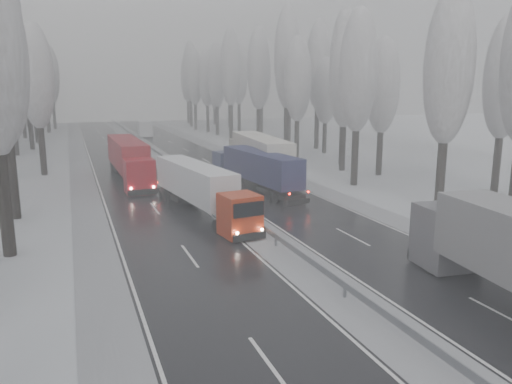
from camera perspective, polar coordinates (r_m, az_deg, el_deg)
ground at (r=20.31m, az=16.00°, el=-15.85°), size 260.00×260.00×0.00m
carriageway_right at (r=48.09m, az=-0.23°, el=0.73°), size 7.50×200.00×0.03m
carriageway_left at (r=45.60m, az=-12.70°, el=-0.17°), size 7.50×200.00×0.03m
median_slush at (r=46.56m, az=-6.30°, el=0.30°), size 3.00×200.00×0.04m
shoulder_right at (r=49.98m, az=5.11°, el=1.12°), size 2.40×200.00×0.04m
shoulder_left at (r=45.24m, az=-18.92°, el=-0.62°), size 2.40×200.00×0.04m
median_guardrail at (r=46.44m, az=-6.31°, el=1.00°), size 0.12×200.00×0.76m
tree_16 at (r=39.75m, az=21.18°, el=13.07°), size 3.60×3.60×16.53m
tree_17 at (r=49.30m, az=26.59°, el=11.50°), size 3.60×3.60×15.54m
tree_18 at (r=48.60m, az=11.61°, el=13.28°), size 3.60×3.60×16.58m
tree_19 at (r=54.95m, az=14.29°, el=11.63°), size 3.60×3.60×14.57m
tree_20 at (r=57.31m, az=10.14°, el=12.53°), size 3.60×3.60×15.71m
tree_21 at (r=61.94m, az=10.11°, el=14.19°), size 3.60×3.60×18.62m
tree_22 at (r=66.14m, az=4.78°, el=12.64°), size 3.60×3.60×15.86m
tree_23 at (r=72.54m, az=7.98°, el=11.33°), size 3.60×3.60×13.55m
tree_24 at (r=71.54m, az=3.57°, el=14.95°), size 3.60×3.60×20.49m
tree_25 at (r=78.10m, az=7.12°, el=14.14°), size 3.60×3.60×19.44m
tree_26 at (r=80.84m, az=0.30°, el=13.85°), size 3.60×3.60×18.78m
tree_27 at (r=87.25m, az=3.85°, el=13.19°), size 3.60×3.60×17.62m
tree_28 at (r=90.54m, az=-2.92°, el=13.96°), size 3.60×3.60×19.62m
tree_29 at (r=96.73m, az=0.63°, el=13.26°), size 3.60×3.60×18.11m
tree_30 at (r=99.90m, az=-4.52°, el=13.09°), size 3.60×3.60×17.86m
tree_31 at (r=105.49m, az=-1.97°, el=13.30°), size 3.60×3.60×18.58m
tree_32 at (r=107.14m, az=-5.62°, el=12.81°), size 3.60×3.60×17.33m
tree_33 at (r=111.82m, az=-4.56°, el=11.80°), size 3.60×3.60×14.33m
tree_34 at (r=113.81m, az=-7.02°, el=12.81°), size 3.60×3.60×17.63m
tree_35 at (r=120.14m, az=-3.10°, el=13.02°), size 3.60×3.60×18.25m
tree_36 at (r=123.72m, az=-7.54°, el=13.48°), size 3.60×3.60×20.23m
tree_37 at (r=129.29m, az=-4.83°, el=12.38°), size 3.60×3.60×16.37m
tree_38 at (r=134.36m, az=-7.85°, el=12.73°), size 3.60×3.60×17.97m
tree_39 at (r=138.89m, az=-7.05°, el=12.24°), size 3.60×3.60×16.19m
tree_58 at (r=39.09m, az=-27.18°, el=13.25°), size 3.60×3.60×17.21m
tree_62 at (r=58.08m, az=-23.85°, el=11.92°), size 3.60×3.60×16.04m
tree_64 at (r=67.37m, az=-27.15°, el=11.15°), size 3.60×3.60×15.42m
tree_66 at (r=76.94m, az=-26.28°, el=11.07°), size 3.60×3.60×15.23m
tree_67 at (r=81.08m, az=-27.08°, el=11.82°), size 3.60×3.60×17.09m
tree_68 at (r=83.57m, az=-24.80°, el=11.79°), size 3.60×3.60×16.65m
tree_70 at (r=93.62m, az=-24.24°, el=11.90°), size 3.60×3.60×17.09m
tree_71 at (r=98.03m, az=-27.02°, el=12.55°), size 3.60×3.60×19.61m
tree_72 at (r=103.10m, az=-25.34°, el=11.00°), size 3.60×3.60×15.11m
tree_73 at (r=107.36m, az=-26.80°, el=11.58°), size 3.60×3.60×17.22m
tree_74 at (r=113.72m, az=-23.07°, el=12.64°), size 3.60×3.60×19.68m
tree_76 at (r=123.05m, az=-22.39°, el=12.23°), size 3.60×3.60×18.55m
tree_77 at (r=127.28m, az=-24.81°, el=10.77°), size 3.60×3.60×14.32m
tree_78 at (r=129.78m, az=-23.91°, el=12.32°), size 3.60×3.60×19.55m
tree_79 at (r=133.91m, az=-24.97°, el=11.51°), size 3.60×3.60×17.07m
truck_blue_box at (r=45.68m, az=-0.09°, el=2.86°), size 3.73×14.44×3.67m
truck_cream_box at (r=52.11m, az=0.19°, el=4.44°), size 4.26×17.30×4.40m
box_truck_distant at (r=99.70m, az=-12.58°, el=7.11°), size 3.11×8.27×3.02m
truck_red_white at (r=37.12m, az=-6.43°, el=0.64°), size 4.02×14.27×3.63m
truck_red_red at (r=51.54m, az=-14.34°, el=3.82°), size 2.85×16.16×4.13m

